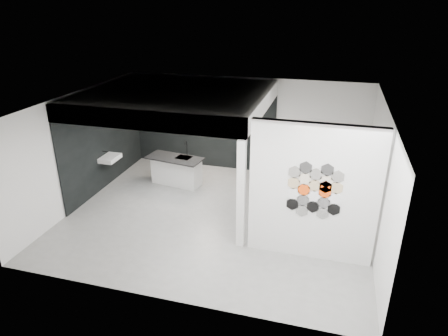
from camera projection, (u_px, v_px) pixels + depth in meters
floor at (217, 216)px, 9.60m from camera, size 7.00×6.00×0.01m
partition_panel at (313, 193)px, 7.61m from camera, size 2.45×0.15×2.80m
bay_clad_back at (203, 129)px, 12.09m from camera, size 4.40×0.04×2.35m
bay_clad_left at (105, 144)px, 10.88m from camera, size 0.04×4.00×2.35m
bulkhead at (177, 99)px, 9.80m from camera, size 4.40×4.00×0.40m
corner_column at (241, 195)px, 8.05m from camera, size 0.16×0.16×2.35m
fascia_beam at (142, 120)px, 8.10m from camera, size 4.40×0.16×0.40m
wall_basin at (110, 158)px, 10.77m from camera, size 0.40×0.60×0.12m
display_shelf at (205, 126)px, 11.92m from camera, size 3.00×0.15×0.04m
kitchen_island at (176, 170)px, 11.11m from camera, size 1.63×0.91×1.25m
stockpot at (170, 120)px, 12.15m from camera, size 0.30×0.30×0.21m
kettle at (247, 126)px, 11.56m from camera, size 0.25×0.25×0.17m
glass_bowl at (249, 128)px, 11.56m from camera, size 0.16×0.16×0.10m
glass_vase at (249, 127)px, 11.55m from camera, size 0.11×0.11×0.13m
bottle_dark at (199, 122)px, 11.93m from camera, size 0.07×0.07×0.18m
utensil_cup at (171, 121)px, 12.16m from camera, size 0.10×0.10×0.10m
hex_tile_cluster at (315, 191)px, 7.49m from camera, size 1.04×0.02×1.16m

